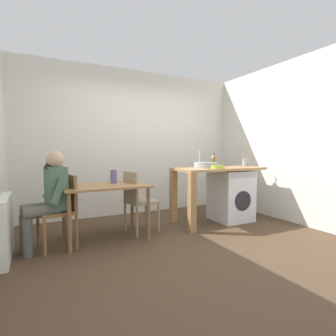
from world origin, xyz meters
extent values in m
plane|color=#4C3826|center=(0.00, 0.00, 0.00)|extent=(5.46, 5.46, 0.00)
cube|color=silver|center=(0.00, 1.75, 1.35)|extent=(4.60, 0.10, 2.70)
cube|color=silver|center=(2.15, 0.00, 1.35)|extent=(0.10, 3.80, 2.70)
cube|color=white|center=(-2.02, 0.30, 0.35)|extent=(0.10, 0.80, 0.70)
cube|color=#9E7042|center=(-0.87, 0.49, 0.72)|extent=(1.10, 0.76, 0.03)
cylinder|color=brown|center=(-1.37, 0.16, 0.35)|extent=(0.05, 0.05, 0.71)
cylinder|color=brown|center=(-0.37, 0.16, 0.35)|extent=(0.05, 0.05, 0.71)
cylinder|color=brown|center=(-1.37, 0.82, 0.35)|extent=(0.05, 0.05, 0.71)
cylinder|color=brown|center=(-0.37, 0.82, 0.35)|extent=(0.05, 0.05, 0.71)
cube|color=olive|center=(-1.49, 0.39, 0.45)|extent=(0.46, 0.46, 0.04)
cube|color=olive|center=(-1.31, 0.42, 0.68)|extent=(0.10, 0.38, 0.45)
cylinder|color=olive|center=(-1.63, 0.18, 0.23)|extent=(0.04, 0.04, 0.45)
cylinder|color=olive|center=(-1.70, 0.54, 0.23)|extent=(0.04, 0.04, 0.45)
cylinder|color=olive|center=(-1.28, 0.25, 0.23)|extent=(0.04, 0.04, 0.45)
cylinder|color=olive|center=(-1.34, 0.60, 0.23)|extent=(0.04, 0.04, 0.45)
cube|color=gray|center=(-0.32, 0.54, 0.45)|extent=(0.46, 0.46, 0.04)
cube|color=gray|center=(-0.49, 0.51, 0.68)|extent=(0.10, 0.38, 0.45)
cylinder|color=gray|center=(-0.17, 0.75, 0.23)|extent=(0.04, 0.04, 0.45)
cylinder|color=gray|center=(-0.11, 0.39, 0.23)|extent=(0.04, 0.04, 0.45)
cylinder|color=gray|center=(-0.52, 0.69, 0.23)|extent=(0.04, 0.04, 0.45)
cylinder|color=gray|center=(-0.47, 0.34, 0.23)|extent=(0.04, 0.04, 0.45)
cylinder|color=#595651|center=(-1.81, 0.25, 0.23)|extent=(0.11, 0.11, 0.45)
cylinder|color=#595651|center=(-1.84, 0.42, 0.23)|extent=(0.11, 0.11, 0.45)
cylinder|color=#595651|center=(-1.65, 0.27, 0.50)|extent=(0.42, 0.21, 0.14)
cylinder|color=#595651|center=(-1.68, 0.45, 0.50)|extent=(0.42, 0.21, 0.14)
cube|color=#4C6B56|center=(-1.49, 0.39, 0.75)|extent=(0.26, 0.37, 0.52)
cylinder|color=#4C6B56|center=(-1.47, 0.18, 0.74)|extent=(0.20, 0.12, 0.31)
cylinder|color=#4C6B56|center=(-1.54, 0.60, 0.74)|extent=(0.20, 0.12, 0.31)
sphere|color=tan|center=(-1.49, 0.39, 1.09)|extent=(0.21, 0.21, 0.21)
sphere|color=black|center=(-1.55, 0.38, 1.01)|extent=(0.12, 0.12, 0.12)
cube|color=tan|center=(1.03, 0.46, 0.90)|extent=(1.50, 0.68, 0.04)
cube|color=#A07749|center=(0.33, 0.17, 0.44)|extent=(0.10, 0.10, 0.88)
cube|color=#A07749|center=(0.33, 0.75, 0.44)|extent=(0.10, 0.10, 0.88)
cube|color=silver|center=(1.29, 0.46, 0.43)|extent=(0.60, 0.60, 0.86)
cylinder|color=black|center=(1.29, 0.16, 0.39)|extent=(0.32, 0.02, 0.32)
cube|color=#B2B2B7|center=(1.29, 0.16, 0.80)|extent=(0.54, 0.01, 0.08)
cylinder|color=#9EA0A5|center=(0.76, 0.46, 0.97)|extent=(0.38, 0.38, 0.09)
cylinder|color=#B2B2B7|center=(0.76, 0.64, 1.06)|extent=(0.02, 0.02, 0.28)
cylinder|color=brown|center=(0.97, 0.53, 1.01)|extent=(0.06, 0.06, 0.17)
cone|color=brown|center=(0.97, 0.53, 1.11)|extent=(0.05, 0.05, 0.05)
cylinder|color=#262626|center=(0.97, 0.53, 1.15)|extent=(0.02, 0.02, 0.02)
cylinder|color=#A8C63D|center=(0.83, 0.26, 0.95)|extent=(0.21, 0.21, 0.06)
cylinder|color=olive|center=(0.83, 0.26, 0.96)|extent=(0.17, 0.17, 0.03)
cylinder|color=gray|center=(1.66, 0.51, 0.99)|extent=(0.11, 0.11, 0.13)
cylinder|color=#99724C|center=(1.64, 0.52, 1.13)|extent=(0.01, 0.04, 0.18)
cylinder|color=#99724C|center=(1.68, 0.50, 1.13)|extent=(0.01, 0.05, 0.18)
cylinder|color=slate|center=(-0.72, 0.59, 0.83)|extent=(0.09, 0.09, 0.19)
cube|color=#B2B2B7|center=(0.98, 0.36, 0.92)|extent=(0.15, 0.06, 0.01)
cube|color=#262628|center=(0.98, 0.36, 0.92)|extent=(0.15, 0.06, 0.01)
camera|label=1|loc=(-1.71, -3.07, 1.21)|focal=28.24mm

